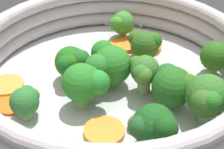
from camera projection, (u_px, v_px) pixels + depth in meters
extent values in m
plane|color=#252624|center=(112.00, 93.00, 0.45)|extent=(4.00, 4.00, 0.00)
cylinder|color=#B2B5B7|center=(112.00, 89.00, 0.45)|extent=(0.31, 0.31, 0.01)
torus|color=#B9AEB9|center=(112.00, 78.00, 0.44)|extent=(0.33, 0.33, 0.02)
torus|color=#B9AEB9|center=(112.00, 65.00, 0.43)|extent=(0.33, 0.33, 0.02)
torus|color=#B9AEB9|center=(112.00, 50.00, 0.42)|extent=(0.33, 0.33, 0.02)
sphere|color=#B2B3B8|center=(141.00, 25.00, 0.56)|extent=(0.01, 0.01, 0.01)
sphere|color=#B1B7BC|center=(107.00, 23.00, 0.56)|extent=(0.01, 0.01, 0.01)
cylinder|color=#F99D37|center=(176.00, 81.00, 0.45)|extent=(0.05, 0.05, 0.00)
cylinder|color=orange|center=(7.00, 86.00, 0.44)|extent=(0.05, 0.05, 0.01)
cylinder|color=orange|center=(105.00, 67.00, 0.47)|extent=(0.04, 0.04, 0.01)
cylinder|color=orange|center=(104.00, 132.00, 0.38)|extent=(0.06, 0.06, 0.01)
cylinder|color=orange|center=(14.00, 101.00, 0.42)|extent=(0.05, 0.05, 0.00)
cylinder|color=orange|center=(84.00, 82.00, 0.45)|extent=(0.05, 0.05, 0.00)
cylinder|color=orange|center=(94.00, 74.00, 0.46)|extent=(0.06, 0.06, 0.00)
cylinder|color=orange|center=(124.00, 45.00, 0.51)|extent=(0.05, 0.05, 0.01)
cylinder|color=orange|center=(145.00, 47.00, 0.51)|extent=(0.05, 0.05, 0.01)
cylinder|color=#F48D40|center=(93.00, 65.00, 0.48)|extent=(0.05, 0.05, 0.00)
cylinder|color=orange|center=(171.00, 90.00, 0.43)|extent=(0.06, 0.06, 0.00)
cylinder|color=#6EA24F|center=(152.00, 141.00, 0.36)|extent=(0.02, 0.02, 0.02)
sphere|color=#174C1B|center=(154.00, 126.00, 0.35)|extent=(0.04, 0.04, 0.04)
sphere|color=#164714|center=(165.00, 128.00, 0.33)|extent=(0.02, 0.02, 0.02)
sphere|color=#1D4C20|center=(140.00, 127.00, 0.34)|extent=(0.02, 0.02, 0.02)
cylinder|color=#7FA55C|center=(26.00, 113.00, 0.39)|extent=(0.01, 0.01, 0.01)
sphere|color=#29692D|center=(24.00, 102.00, 0.39)|extent=(0.03, 0.03, 0.03)
sphere|color=#2A7028|center=(32.00, 95.00, 0.39)|extent=(0.02, 0.02, 0.02)
sphere|color=#2A7027|center=(27.00, 94.00, 0.39)|extent=(0.02, 0.02, 0.02)
cylinder|color=#89B26B|center=(72.00, 74.00, 0.45)|extent=(0.01, 0.01, 0.01)
sphere|color=#1C6015|center=(71.00, 62.00, 0.44)|extent=(0.04, 0.04, 0.04)
sphere|color=#1F5C11|center=(71.00, 63.00, 0.42)|extent=(0.02, 0.02, 0.02)
sphere|color=#185B1F|center=(67.00, 65.00, 0.43)|extent=(0.02, 0.02, 0.02)
sphere|color=#1C591D|center=(80.00, 60.00, 0.43)|extent=(0.02, 0.02, 0.02)
cylinder|color=#658A4B|center=(171.00, 101.00, 0.41)|extent=(0.01, 0.01, 0.01)
sphere|color=#205B1C|center=(172.00, 87.00, 0.40)|extent=(0.05, 0.05, 0.05)
sphere|color=#195D24|center=(167.00, 76.00, 0.41)|extent=(0.03, 0.03, 0.03)
sphere|color=#275E15|center=(187.00, 86.00, 0.39)|extent=(0.03, 0.03, 0.03)
cylinder|color=#658747|center=(143.00, 56.00, 0.48)|extent=(0.02, 0.02, 0.01)
sphere|color=#2A571C|center=(143.00, 45.00, 0.47)|extent=(0.04, 0.04, 0.04)
sphere|color=#2F5212|center=(134.00, 38.00, 0.48)|extent=(0.02, 0.02, 0.02)
sphere|color=#335B19|center=(137.00, 38.00, 0.48)|extent=(0.02, 0.02, 0.02)
sphere|color=#225F15|center=(154.00, 41.00, 0.47)|extent=(0.02, 0.02, 0.02)
cylinder|color=#80B25F|center=(123.00, 33.00, 0.53)|extent=(0.01, 0.01, 0.01)
sphere|color=#347A2B|center=(123.00, 23.00, 0.52)|extent=(0.03, 0.03, 0.03)
sphere|color=#37762B|center=(116.00, 24.00, 0.52)|extent=(0.02, 0.02, 0.02)
sphere|color=#31832C|center=(123.00, 16.00, 0.53)|extent=(0.02, 0.02, 0.02)
sphere|color=#3A8526|center=(118.00, 23.00, 0.51)|extent=(0.02, 0.02, 0.02)
cylinder|color=#89A669|center=(144.00, 84.00, 0.43)|extent=(0.01, 0.01, 0.02)
sphere|color=#356927|center=(145.00, 70.00, 0.42)|extent=(0.03, 0.03, 0.03)
sphere|color=#3B671E|center=(136.00, 63.00, 0.42)|extent=(0.02, 0.02, 0.02)
sphere|color=#3D6E23|center=(145.00, 74.00, 0.41)|extent=(0.02, 0.02, 0.02)
sphere|color=#2C6527|center=(142.00, 73.00, 0.41)|extent=(0.02, 0.02, 0.02)
cylinder|color=#86B56B|center=(204.00, 112.00, 0.39)|extent=(0.02, 0.02, 0.02)
sphere|color=#2E6624|center=(207.00, 96.00, 0.38)|extent=(0.05, 0.05, 0.05)
sphere|color=#366223|center=(204.00, 103.00, 0.36)|extent=(0.03, 0.03, 0.03)
sphere|color=#24681E|center=(212.00, 101.00, 0.36)|extent=(0.02, 0.02, 0.02)
cylinder|color=#6CA04F|center=(85.00, 100.00, 0.41)|extent=(0.01, 0.01, 0.02)
sphere|color=#247622|center=(84.00, 84.00, 0.39)|extent=(0.04, 0.04, 0.04)
sphere|color=#217F2B|center=(98.00, 83.00, 0.39)|extent=(0.03, 0.03, 0.03)
sphere|color=#1F7C18|center=(86.00, 73.00, 0.40)|extent=(0.02, 0.02, 0.02)
sphere|color=#267E25|center=(98.00, 80.00, 0.39)|extent=(0.02, 0.02, 0.02)
cylinder|color=#759860|center=(107.00, 79.00, 0.44)|extent=(0.01, 0.01, 0.02)
sphere|color=#267024|center=(107.00, 65.00, 0.43)|extent=(0.05, 0.05, 0.05)
sphere|color=#286D29|center=(97.00, 67.00, 0.42)|extent=(0.03, 0.03, 0.03)
sphere|color=#206E1D|center=(103.00, 53.00, 0.44)|extent=(0.03, 0.03, 0.03)
cylinder|color=#679054|center=(212.00, 69.00, 0.46)|extent=(0.01, 0.01, 0.02)
sphere|color=#245715|center=(215.00, 56.00, 0.44)|extent=(0.04, 0.04, 0.04)
sphere|color=#2E6114|center=(213.00, 49.00, 0.45)|extent=(0.02, 0.02, 0.02)
sphere|color=#285F11|center=(214.00, 49.00, 0.45)|extent=(0.02, 0.02, 0.02)
ellipsoid|color=brown|center=(79.00, 57.00, 0.48)|extent=(0.02, 0.03, 0.01)
ellipsoid|color=olive|center=(136.00, 122.00, 0.38)|extent=(0.02, 0.02, 0.01)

